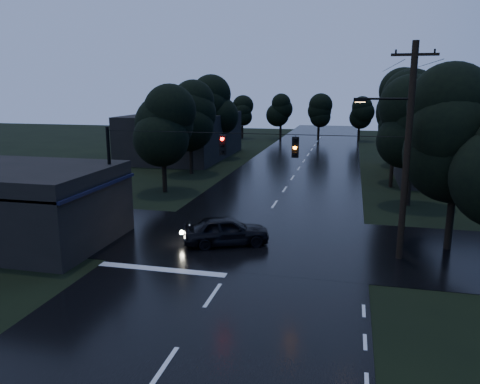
% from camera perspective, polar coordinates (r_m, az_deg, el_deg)
% --- Properties ---
extents(ground, '(160.00, 160.00, 0.00)m').
position_cam_1_polar(ground, '(14.76, -9.30, -20.43)').
color(ground, black).
rests_on(ground, ground).
extents(main_road, '(12.00, 120.00, 0.02)m').
position_cam_1_polar(main_road, '(42.40, 6.42, 1.70)').
color(main_road, black).
rests_on(main_road, ground).
extents(cross_street, '(60.00, 9.00, 0.02)m').
position_cam_1_polar(cross_street, '(25.17, 1.27, -5.90)').
color(cross_street, black).
rests_on(cross_street, ground).
extents(building_far_right, '(10.00, 14.00, 4.40)m').
position_cam_1_polar(building_far_right, '(46.58, 24.53, 4.37)').
color(building_far_right, black).
rests_on(building_far_right, ground).
extents(building_far_left, '(10.00, 16.00, 5.00)m').
position_cam_1_polar(building_far_left, '(55.01, -6.89, 6.84)').
color(building_far_left, black).
rests_on(building_far_left, ground).
extents(utility_pole_main, '(3.50, 0.30, 10.00)m').
position_cam_1_polar(utility_pole_main, '(22.63, 19.51, 4.95)').
color(utility_pole_main, black).
rests_on(utility_pole_main, ground).
extents(utility_pole_far, '(2.00, 0.30, 7.50)m').
position_cam_1_polar(utility_pole_far, '(39.68, 18.23, 6.07)').
color(utility_pole_far, black).
rests_on(utility_pole_far, ground).
extents(anchor_pole_left, '(0.18, 0.18, 6.00)m').
position_cam_1_polar(anchor_pole_left, '(26.08, -15.51, 1.12)').
color(anchor_pole_left, black).
rests_on(anchor_pole_left, ground).
extents(span_signals, '(15.00, 0.37, 1.12)m').
position_cam_1_polar(span_signals, '(22.93, 2.16, 5.72)').
color(span_signals, black).
rests_on(span_signals, ground).
extents(tree_corner_near, '(4.48, 4.48, 9.44)m').
position_cam_1_polar(tree_corner_near, '(24.92, 25.14, 6.83)').
color(tree_corner_near, black).
rests_on(tree_corner_near, ground).
extents(tree_left_a, '(3.92, 3.92, 8.26)m').
position_cam_1_polar(tree_left_a, '(36.26, -9.42, 8.13)').
color(tree_left_a, black).
rests_on(tree_left_a, ground).
extents(tree_left_b, '(4.20, 4.20, 8.85)m').
position_cam_1_polar(tree_left_b, '(43.90, -6.10, 9.48)').
color(tree_left_b, black).
rests_on(tree_left_b, ground).
extents(tree_left_c, '(4.48, 4.48, 9.44)m').
position_cam_1_polar(tree_left_c, '(53.57, -3.11, 10.50)').
color(tree_left_c, black).
rests_on(tree_left_c, ground).
extents(tree_right_a, '(4.20, 4.20, 8.85)m').
position_cam_1_polar(tree_right_a, '(33.65, 20.42, 7.81)').
color(tree_right_a, black).
rests_on(tree_right_a, ground).
extents(tree_right_b, '(4.48, 4.48, 9.44)m').
position_cam_1_polar(tree_right_b, '(41.63, 20.03, 9.15)').
color(tree_right_b, black).
rests_on(tree_right_b, ground).
extents(tree_right_c, '(4.76, 4.76, 10.03)m').
position_cam_1_polar(tree_right_c, '(51.62, 19.53, 10.14)').
color(tree_right_c, black).
rests_on(tree_right_c, ground).
extents(car, '(4.78, 3.41, 1.51)m').
position_cam_1_polar(car, '(24.32, -1.69, -4.70)').
color(car, black).
rests_on(car, ground).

